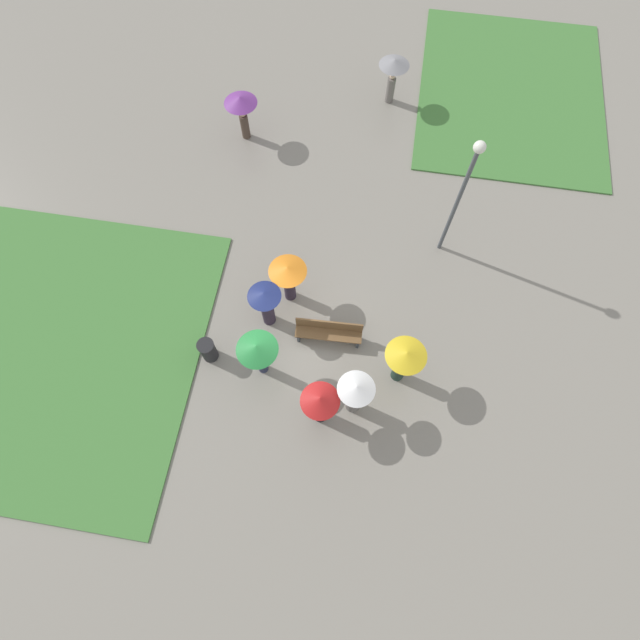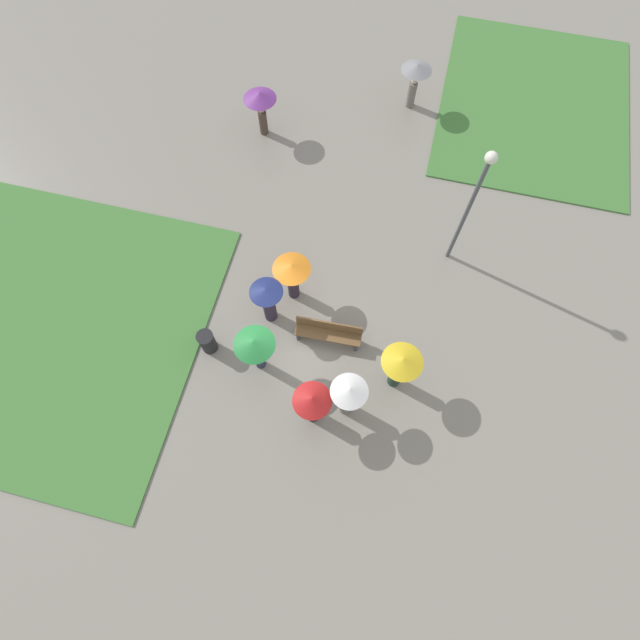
# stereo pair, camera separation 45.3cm
# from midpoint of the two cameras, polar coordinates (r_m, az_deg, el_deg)

# --- Properties ---
(ground_plane) EXTENTS (90.00, 90.00, 0.00)m
(ground_plane) POSITION_cam_midpoint_polar(r_m,az_deg,el_deg) (14.93, -4.12, -2.40)
(ground_plane) COLOR gray
(lawn_patch_near) EXTENTS (9.36, 9.19, 0.06)m
(lawn_patch_near) POSITION_cam_midpoint_polar(r_m,az_deg,el_deg) (17.04, -29.89, -2.78)
(lawn_patch_near) COLOR #427A38
(lawn_patch_near) RESTS_ON ground_plane
(lawn_patch_far) EXTENTS (6.86, 8.53, 0.06)m
(lawn_patch_far) POSITION_cam_midpoint_polar(r_m,az_deg,el_deg) (21.94, 20.41, 23.15)
(lawn_patch_far) COLOR #427A38
(lawn_patch_far) RESTS_ON ground_plane
(park_bench) EXTENTS (1.96, 0.51, 0.90)m
(park_bench) POSITION_cam_midpoint_polar(r_m,az_deg,el_deg) (14.49, 0.12, -1.29)
(park_bench) COLOR brown
(park_bench) RESTS_ON ground_plane
(lamp_post) EXTENTS (0.32, 0.32, 4.67)m
(lamp_post) POSITION_cam_midpoint_polar(r_m,az_deg,el_deg) (14.40, 15.14, 14.34)
(lamp_post) COLOR #474C51
(lamp_post) RESTS_ON ground_plane
(trash_bin) EXTENTS (0.49, 0.49, 0.88)m
(trash_bin) POSITION_cam_midpoint_polar(r_m,az_deg,el_deg) (14.71, -13.53, -3.42)
(trash_bin) COLOR #232326
(trash_bin) RESTS_ON ground_plane
(crowd_person_white) EXTENTS (0.98, 0.98, 1.94)m
(crowd_person_white) POSITION_cam_midpoint_polar(r_m,az_deg,el_deg) (13.10, 3.03, -8.47)
(crowd_person_white) COLOR slate
(crowd_person_white) RESTS_ON ground_plane
(crowd_person_green) EXTENTS (1.13, 1.13, 1.88)m
(crowd_person_green) POSITION_cam_midpoint_polar(r_m,az_deg,el_deg) (13.31, -8.10, -3.55)
(crowd_person_green) COLOR #282D47
(crowd_person_green) RESTS_ON ground_plane
(crowd_person_red) EXTENTS (1.02, 1.02, 1.90)m
(crowd_person_red) POSITION_cam_midpoint_polar(r_m,az_deg,el_deg) (12.94, -1.01, -9.58)
(crowd_person_red) COLOR black
(crowd_person_red) RESTS_ON ground_plane
(crowd_person_navy) EXTENTS (0.95, 0.95, 1.81)m
(crowd_person_navy) POSITION_cam_midpoint_polar(r_m,az_deg,el_deg) (14.20, -7.11, 1.89)
(crowd_person_navy) COLOR #2D2333
(crowd_person_navy) RESTS_ON ground_plane
(crowd_person_yellow) EXTENTS (1.11, 1.11, 1.92)m
(crowd_person_yellow) POSITION_cam_midpoint_polar(r_m,az_deg,el_deg) (13.40, 8.61, -4.57)
(crowd_person_yellow) COLOR #1E3328
(crowd_person_yellow) RESTS_ON ground_plane
(crowd_person_orange) EXTENTS (1.10, 1.10, 1.76)m
(crowd_person_orange) POSITION_cam_midpoint_polar(r_m,az_deg,el_deg) (14.41, -4.55, 5.02)
(crowd_person_orange) COLOR #2D2333
(crowd_person_orange) RESTS_ON ground_plane
(lone_walker_far_path) EXTENTS (1.08, 1.08, 1.76)m
(lone_walker_far_path) POSITION_cam_midpoint_polar(r_m,az_deg,el_deg) (19.78, 7.66, 26.44)
(lone_walker_far_path) COLOR slate
(lone_walker_far_path) RESTS_ON ground_plane
(lone_walker_mid_plaza) EXTENTS (1.13, 1.13, 1.77)m
(lone_walker_mid_plaza) POSITION_cam_midpoint_polar(r_m,az_deg,el_deg) (18.51, -9.75, 22.96)
(lone_walker_mid_plaza) COLOR #47382D
(lone_walker_mid_plaza) RESTS_ON ground_plane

